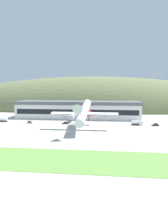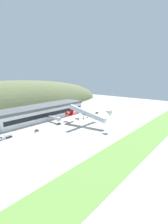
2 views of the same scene
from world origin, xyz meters
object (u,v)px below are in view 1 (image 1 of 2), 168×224
service_car_0 (30,123)px  traffic_cone_0 (70,126)px  traffic_cone_1 (96,127)px  service_car_1 (155,125)px  cargo_airplane (84,112)px  box_truck (2,120)px  terminal_building (78,109)px  service_car_2 (65,123)px  fuel_truck (137,123)px  jetway_0 (72,116)px

service_car_0 → traffic_cone_0: (28.89, -7.92, -0.40)m
traffic_cone_0 → traffic_cone_1: size_ratio=1.00×
service_car_0 → service_car_1: 82.11m
cargo_airplane → service_car_1: bearing=23.2°
box_truck → traffic_cone_0: size_ratio=13.52×
terminal_building → traffic_cone_1: bearing=-67.1°
terminal_building → service_car_2: bearing=-98.9°
fuel_truck → cargo_airplane: bearing=-148.2°
cargo_airplane → service_car_0: cargo_airplane is taller
service_car_0 → box_truck: size_ratio=0.48×
cargo_airplane → fuel_truck: size_ratio=6.93×
terminal_building → cargo_airplane: size_ratio=1.96×
traffic_cone_0 → box_truck: bearing=166.5°
box_truck → service_car_2: bearing=-4.2°
jetway_0 → service_car_1: 55.69m
service_car_1 → fuel_truck: fuel_truck is taller
service_car_0 → service_car_2: bearing=2.2°
jetway_0 → service_car_2: jetway_0 is taller
box_truck → jetway_0: bearing=6.4°
cargo_airplane → service_car_2: bearing=127.9°
traffic_cone_1 → terminal_building: bearing=112.9°
service_car_2 → traffic_cone_0: (4.67, -8.87, -0.30)m
cargo_airplane → box_truck: bearing=159.8°
cargo_airplane → service_car_1: size_ratio=11.36×
fuel_truck → traffic_cone_0: bearing=-167.3°
cargo_airplane → traffic_cone_1: size_ratio=84.91×
terminal_building → service_car_0: terminal_building is taller
terminal_building → service_car_1: 61.18m
fuel_truck → jetway_0: bearing=169.3°
cargo_airplane → fuel_truck: bearing=31.8°
jetway_0 → traffic_cone_1: size_ratio=26.29×
cargo_airplane → service_car_2: size_ratio=11.50×
fuel_truck → terminal_building: bearing=147.0°
terminal_building → traffic_cone_1: size_ratio=166.12×
traffic_cone_0 → service_car_1: bearing=8.7°
service_car_1 → fuel_truck: bearing=173.2°
cargo_airplane → traffic_cone_0: (-10.19, 10.24, -10.09)m
jetway_0 → service_car_2: bearing=-109.4°
service_car_2 → traffic_cone_1: service_car_2 is taller
traffic_cone_1 → service_car_1: bearing=15.5°
jetway_0 → traffic_cone_0: 18.21m
jetway_0 → service_car_1: jetway_0 is taller
service_car_2 → box_truck: bearing=175.8°
jetway_0 → traffic_cone_0: size_ratio=26.29×
terminal_building → box_truck: bearing=-153.9°
service_car_0 → traffic_cone_1: (45.11, -9.99, -0.40)m
jetway_0 → cargo_airplane: 31.02m
service_car_2 → traffic_cone_0: size_ratio=7.38×
cargo_airplane → service_car_0: (-39.08, 18.16, -9.68)m
box_truck → traffic_cone_1: size_ratio=13.52×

